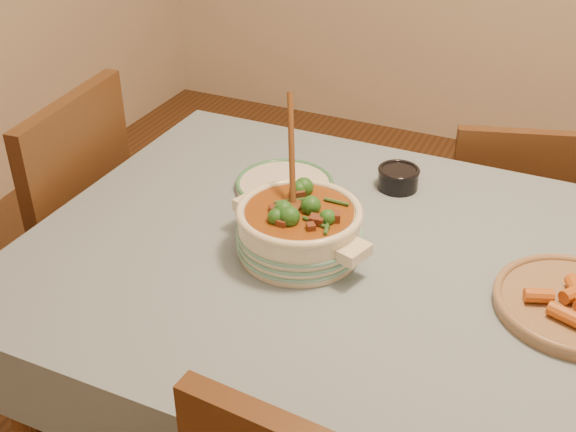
% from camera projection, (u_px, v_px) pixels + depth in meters
% --- Properties ---
extents(dining_table, '(1.68, 1.08, 0.76)m').
position_uv_depth(dining_table, '(408.00, 307.00, 1.55)').
color(dining_table, brown).
rests_on(dining_table, floor).
extents(stew_casserole, '(0.34, 0.33, 0.32)m').
position_uv_depth(stew_casserole, '(299.00, 225.00, 1.53)').
color(stew_casserole, '#EBE3C4').
rests_on(stew_casserole, dining_table).
extents(white_plate, '(0.29, 0.29, 0.02)m').
position_uv_depth(white_plate, '(285.00, 184.00, 1.80)').
color(white_plate, silver).
rests_on(white_plate, dining_table).
extents(condiment_bowl, '(0.12, 0.12, 0.06)m').
position_uv_depth(condiment_bowl, '(398.00, 177.00, 1.79)').
color(condiment_bowl, black).
rests_on(condiment_bowl, dining_table).
extents(fried_plate, '(0.33, 0.33, 0.05)m').
position_uv_depth(fried_plate, '(575.00, 302.00, 1.39)').
color(fried_plate, '#9D7757').
rests_on(fried_plate, dining_table).
extents(chair_far, '(0.47, 0.47, 0.81)m').
position_uv_depth(chair_far, '(504.00, 221.00, 2.23)').
color(chair_far, '#56381A').
rests_on(chair_far, floor).
extents(chair_left, '(0.48, 0.48, 0.95)m').
position_uv_depth(chair_left, '(55.00, 229.00, 2.05)').
color(chair_left, '#56381A').
rests_on(chair_left, floor).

